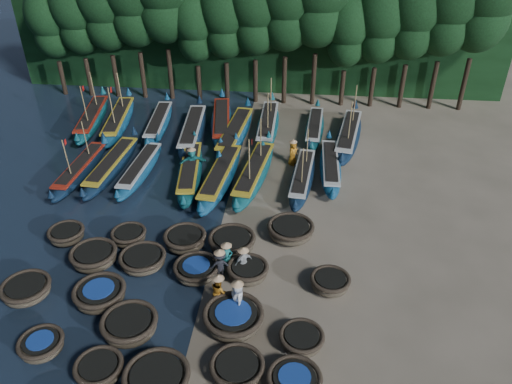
# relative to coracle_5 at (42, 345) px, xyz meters

# --- Properties ---
(ground) EXTENTS (120.00, 120.00, 0.00)m
(ground) POSITION_rel_coracle_5_xyz_m (5.59, 5.96, -0.39)
(ground) COLOR gray
(ground) RESTS_ON ground
(foliage_wall) EXTENTS (40.00, 3.00, 10.00)m
(foliage_wall) POSITION_rel_coracle_5_xyz_m (5.59, 29.46, 4.61)
(foliage_wall) COLOR black
(foliage_wall) RESTS_ON ground
(coracle_5) EXTENTS (1.79, 1.79, 0.68)m
(coracle_5) POSITION_rel_coracle_5_xyz_m (0.00, 0.00, 0.00)
(coracle_5) COLOR brown
(coracle_5) RESTS_ON ground
(coracle_6) EXTENTS (2.03, 2.03, 0.74)m
(coracle_6) POSITION_rel_coracle_5_xyz_m (2.64, -0.88, 0.03)
(coracle_6) COLOR brown
(coracle_6) RESTS_ON ground
(coracle_7) EXTENTS (2.88, 2.88, 0.82)m
(coracle_7) POSITION_rel_coracle_5_xyz_m (4.88, -1.12, 0.08)
(coracle_7) COLOR brown
(coracle_7) RESTS_ON ground
(coracle_8) EXTENTS (2.47, 2.47, 0.69)m
(coracle_8) POSITION_rel_coracle_5_xyz_m (7.68, -0.32, 0.00)
(coracle_8) COLOR brown
(coracle_8) RESTS_ON ground
(coracle_9) EXTENTS (2.04, 2.04, 0.74)m
(coracle_9) POSITION_rel_coracle_5_xyz_m (9.79, -0.70, 0.04)
(coracle_9) COLOR brown
(coracle_9) RESTS_ON ground
(coracle_10) EXTENTS (2.18, 2.18, 0.74)m
(coracle_10) POSITION_rel_coracle_5_xyz_m (-2.03, 2.81, 0.03)
(coracle_10) COLOR brown
(coracle_10) RESTS_ON ground
(coracle_11) EXTENTS (2.62, 2.62, 0.83)m
(coracle_11) POSITION_rel_coracle_5_xyz_m (1.30, 2.80, 0.09)
(coracle_11) COLOR brown
(coracle_11) RESTS_ON ground
(coracle_12) EXTENTS (2.50, 2.50, 0.85)m
(coracle_12) POSITION_rel_coracle_5_xyz_m (3.13, 1.23, 0.09)
(coracle_12) COLOR brown
(coracle_12) RESTS_ON ground
(coracle_13) EXTENTS (2.54, 2.54, 0.83)m
(coracle_13) POSITION_rel_coracle_5_xyz_m (7.21, 2.05, 0.09)
(coracle_13) COLOR brown
(coracle_13) RESTS_ON ground
(coracle_14) EXTENTS (1.81, 1.81, 0.68)m
(coracle_14) POSITION_rel_coracle_5_xyz_m (10.01, 1.29, -0.00)
(coracle_14) COLOR brown
(coracle_14) RESTS_ON ground
(coracle_15) EXTENTS (2.60, 2.60, 0.84)m
(coracle_15) POSITION_rel_coracle_5_xyz_m (0.11, 5.20, 0.09)
(coracle_15) COLOR brown
(coracle_15) RESTS_ON ground
(coracle_16) EXTENTS (2.67, 2.67, 0.73)m
(coracle_16) POSITION_rel_coracle_5_xyz_m (2.45, 5.29, 0.02)
(coracle_16) COLOR brown
(coracle_16) RESTS_ON ground
(coracle_17) EXTENTS (2.38, 2.38, 0.70)m
(coracle_17) POSITION_rel_coracle_5_xyz_m (5.10, 4.87, 0.01)
(coracle_17) COLOR brown
(coracle_17) RESTS_ON ground
(coracle_18) EXTENTS (2.04, 2.04, 0.78)m
(coracle_18) POSITION_rel_coracle_5_xyz_m (7.47, 4.96, 0.05)
(coracle_18) COLOR brown
(coracle_18) RESTS_ON ground
(coracle_19) EXTENTS (2.22, 2.22, 0.72)m
(coracle_19) POSITION_rel_coracle_5_xyz_m (11.20, 4.62, 0.02)
(coracle_19) COLOR brown
(coracle_19) RESTS_ON ground
(coracle_20) EXTENTS (2.21, 2.21, 0.74)m
(coracle_20) POSITION_rel_coracle_5_xyz_m (-1.93, 6.78, 0.03)
(coracle_20) COLOR brown
(coracle_20) RESTS_ON ground
(coracle_21) EXTENTS (1.91, 1.91, 0.72)m
(coracle_21) POSITION_rel_coracle_5_xyz_m (1.23, 7.00, 0.02)
(coracle_21) COLOR brown
(coracle_21) RESTS_ON ground
(coracle_22) EXTENTS (2.33, 2.33, 0.83)m
(coracle_22) POSITION_rel_coracle_5_xyz_m (4.12, 6.90, 0.09)
(coracle_22) COLOR brown
(coracle_22) RESTS_ON ground
(coracle_23) EXTENTS (2.57, 2.57, 0.84)m
(coracle_23) POSITION_rel_coracle_5_xyz_m (6.46, 6.95, 0.09)
(coracle_23) COLOR brown
(coracle_23) RESTS_ON ground
(coracle_24) EXTENTS (2.95, 2.95, 0.81)m
(coracle_24) POSITION_rel_coracle_5_xyz_m (9.29, 8.22, 0.07)
(coracle_24) COLOR brown
(coracle_24) RESTS_ON ground
(long_boat_1) EXTENTS (1.66, 7.56, 3.21)m
(long_boat_1) POSITION_rel_coracle_5_xyz_m (-3.74, 13.07, 0.12)
(long_boat_1) COLOR #0E2035
(long_boat_1) RESTS_ON ground
(long_boat_2) EXTENTS (1.95, 8.12, 1.43)m
(long_boat_2) POSITION_rel_coracle_5_xyz_m (-1.96, 13.62, 0.15)
(long_boat_2) COLOR #0E2035
(long_boat_2) RESTS_ON ground
(long_boat_3) EXTENTS (1.70, 7.38, 1.30)m
(long_boat_3) POSITION_rel_coracle_5_xyz_m (-0.13, 13.46, 0.10)
(long_boat_3) COLOR navy
(long_boat_3) RESTS_ON ground
(long_boat_4) EXTENTS (2.39, 8.04, 1.43)m
(long_boat_4) POSITION_rel_coracle_5_xyz_m (2.98, 13.39, 0.15)
(long_boat_4) COLOR #10595C
(long_boat_4) RESTS_ON ground
(long_boat_5) EXTENTS (2.30, 8.53, 1.51)m
(long_boat_5) POSITION_rel_coracle_5_xyz_m (4.92, 13.00, 0.18)
(long_boat_5) COLOR navy
(long_boat_5) RESTS_ON ground
(long_boat_6) EXTENTS (2.62, 8.49, 3.64)m
(long_boat_6) POSITION_rel_coracle_5_xyz_m (6.87, 13.53, 0.19)
(long_boat_6) COLOR #10595C
(long_boat_6) RESTS_ON ground
(long_boat_7) EXTENTS (1.99, 7.44, 3.17)m
(long_boat_7) POSITION_rel_coracle_5_xyz_m (9.77, 13.48, 0.11)
(long_boat_7) COLOR #0E2035
(long_boat_7) RESTS_ON ground
(long_boat_8) EXTENTS (1.36, 7.45, 1.31)m
(long_boat_8) POSITION_rel_coracle_5_xyz_m (11.45, 14.89, 0.11)
(long_boat_8) COLOR navy
(long_boat_8) RESTS_ON ground
(long_boat_9) EXTENTS (2.74, 8.55, 3.67)m
(long_boat_9) POSITION_rel_coracle_5_xyz_m (-5.77, 20.19, 0.19)
(long_boat_9) COLOR #10595C
(long_boat_9) RESTS_ON ground
(long_boat_10) EXTENTS (2.58, 8.70, 3.72)m
(long_boat_10) POSITION_rel_coracle_5_xyz_m (-3.72, 20.02, 0.20)
(long_boat_10) COLOR navy
(long_boat_10) RESTS_ON ground
(long_boat_11) EXTENTS (2.01, 7.97, 1.41)m
(long_boat_11) POSITION_rel_coracle_5_xyz_m (-0.72, 19.95, 0.14)
(long_boat_11) COLOR navy
(long_boat_11) RESTS_ON ground
(long_boat_12) EXTENTS (2.22, 8.91, 1.57)m
(long_boat_12) POSITION_rel_coracle_5_xyz_m (2.00, 18.86, 0.21)
(long_boat_12) COLOR #0E2035
(long_boat_12) RESTS_ON ground
(long_boat_13) EXTENTS (2.81, 8.78, 1.56)m
(long_boat_13) POSITION_rel_coracle_5_xyz_m (3.79, 20.48, 0.20)
(long_boat_13) COLOR navy
(long_boat_13) RESTS_ON ground
(long_boat_14) EXTENTS (2.38, 8.93, 1.58)m
(long_boat_14) POSITION_rel_coracle_5_xyz_m (5.01, 18.76, 0.21)
(long_boat_14) COLOR navy
(long_boat_14) RESTS_ON ground
(long_boat_15) EXTENTS (1.50, 8.56, 3.64)m
(long_boat_15) POSITION_rel_coracle_5_xyz_m (7.15, 20.35, 0.19)
(long_boat_15) COLOR #10595C
(long_boat_15) RESTS_ON ground
(long_boat_16) EXTENTS (1.71, 7.33, 1.29)m
(long_boat_16) POSITION_rel_coracle_5_xyz_m (10.48, 20.38, 0.10)
(long_boat_16) COLOR #10595C
(long_boat_16) RESTS_ON ground
(long_boat_17) EXTENTS (2.92, 8.67, 3.73)m
(long_boat_17) POSITION_rel_coracle_5_xyz_m (12.79, 19.22, 0.20)
(long_boat_17) COLOR #0E2035
(long_boat_17) RESTS_ON ground
(fisherman_0) EXTENTS (0.78, 0.97, 1.93)m
(fisherman_0) POSITION_rel_coracle_5_xyz_m (7.31, 2.76, 0.53)
(fisherman_0) COLOR beige
(fisherman_0) RESTS_ON ground
(fisherman_1) EXTENTS (0.62, 0.52, 1.75)m
(fisherman_1) POSITION_rel_coracle_5_xyz_m (6.44, 5.40, 0.50)
(fisherman_1) COLOR #196C6A
(fisherman_1) RESTS_ON ground
(fisherman_2) EXTENTS (0.92, 0.98, 1.81)m
(fisherman_2) POSITION_rel_coracle_5_xyz_m (6.44, 3.16, 0.47)
(fisherman_2) COLOR #B97118
(fisherman_2) RESTS_ON ground
(fisherman_3) EXTENTS (1.13, 0.81, 1.78)m
(fisherman_3) POSITION_rel_coracle_5_xyz_m (6.22, 4.84, 0.44)
(fisherman_3) COLOR black
(fisherman_3) RESTS_ON ground
(fisherman_4) EXTENTS (0.91, 0.81, 1.69)m
(fisherman_4) POSITION_rel_coracle_5_xyz_m (7.24, 5.21, 0.43)
(fisherman_4) COLOR beige
(fisherman_4) RESTS_ON ground
(fisherman_5) EXTENTS (1.72, 1.08, 1.97)m
(fisherman_5) POSITION_rel_coracle_5_xyz_m (3.04, 13.96, 0.53)
(fisherman_5) COLOR #196C6A
(fisherman_5) RESTS_ON ground
(fisherman_6) EXTENTS (0.83, 0.96, 1.86)m
(fisherman_6) POSITION_rel_coracle_5_xyz_m (9.09, 15.86, 0.50)
(fisherman_6) COLOR #B97118
(fisherman_6) RESTS_ON ground
(tree_0) EXTENTS (3.68, 3.68, 8.68)m
(tree_0) POSITION_rel_coracle_5_xyz_m (-10.41, 25.96, 5.58)
(tree_0) COLOR black
(tree_0) RESTS_ON ground
(tree_1) EXTENTS (4.09, 4.09, 9.65)m
(tree_1) POSITION_rel_coracle_5_xyz_m (-8.11, 25.96, 6.25)
(tree_1) COLOR black
(tree_1) RESTS_ON ground
(tree_2) EXTENTS (4.51, 4.51, 10.63)m
(tree_2) POSITION_rel_coracle_5_xyz_m (-5.81, 25.96, 6.93)
(tree_2) COLOR black
(tree_2) RESTS_ON ground
(tree_5) EXTENTS (3.68, 3.68, 8.68)m
(tree_5) POSITION_rel_coracle_5_xyz_m (1.09, 25.96, 5.58)
(tree_5) COLOR black
(tree_5) RESTS_ON ground
(tree_6) EXTENTS (4.09, 4.09, 9.65)m
(tree_6) POSITION_rel_coracle_5_xyz_m (3.39, 25.96, 6.25)
(tree_6) COLOR black
(tree_6) RESTS_ON ground
(tree_7) EXTENTS (4.51, 4.51, 10.63)m
(tree_7) POSITION_rel_coracle_5_xyz_m (5.69, 25.96, 6.93)
(tree_7) COLOR black
(tree_7) RESTS_ON ground
(tree_10) EXTENTS (3.68, 3.68, 8.68)m
(tree_10) POSITION_rel_coracle_5_xyz_m (12.59, 25.96, 5.58)
(tree_10) COLOR black
(tree_10) RESTS_ON ground
(tree_11) EXTENTS (4.09, 4.09, 9.65)m
(tree_11) POSITION_rel_coracle_5_xyz_m (14.89, 25.96, 6.25)
(tree_11) COLOR black
(tree_11) RESTS_ON ground
(tree_12) EXTENTS (4.51, 4.51, 10.63)m
(tree_12) POSITION_rel_coracle_5_xyz_m (17.19, 25.96, 6.93)
(tree_12) COLOR black
(tree_12) RESTS_ON ground
(tree_13) EXTENTS (4.92, 4.92, 11.60)m
(tree_13) POSITION_rel_coracle_5_xyz_m (19.49, 25.96, 7.60)
(tree_13) COLOR black
(tree_13) RESTS_ON ground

